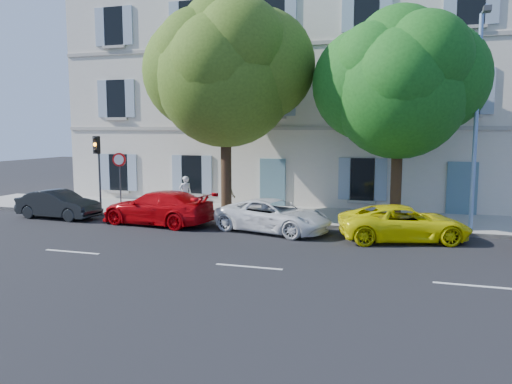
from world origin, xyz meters
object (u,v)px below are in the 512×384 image
(tree_left, at_px, (225,78))
(traffic_light, at_px, (98,157))
(car_dark_sedan, at_px, (58,204))
(street_lamp, at_px, (477,109))
(road_sign, at_px, (120,169))
(pedestrian_a, at_px, (185,193))
(pedestrian_b, at_px, (228,196))
(car_red_coupe, at_px, (158,208))
(tree_right, at_px, (399,91))
(car_white_coupe, at_px, (273,216))
(car_yellow_supercar, at_px, (404,223))

(tree_left, xyz_separation_m, traffic_light, (-6.10, -0.66, -3.47))
(car_dark_sedan, height_order, street_lamp, street_lamp)
(road_sign, height_order, pedestrian_a, road_sign)
(pedestrian_b, bearing_deg, traffic_light, 53.98)
(car_red_coupe, bearing_deg, pedestrian_b, 148.12)
(car_red_coupe, distance_m, traffic_light, 4.59)
(car_dark_sedan, relative_size, car_red_coupe, 0.79)
(street_lamp, bearing_deg, tree_right, 172.05)
(pedestrian_a, bearing_deg, car_white_coupe, 109.80)
(pedestrian_a, bearing_deg, tree_right, 135.45)
(street_lamp, bearing_deg, car_yellow_supercar, -140.73)
(car_dark_sedan, distance_m, street_lamp, 17.74)
(road_sign, height_order, pedestrian_b, road_sign)
(car_white_coupe, height_order, car_yellow_supercar, car_yellow_supercar)
(car_yellow_supercar, xyz_separation_m, road_sign, (-12.63, 1.82, 1.48))
(car_yellow_supercar, height_order, tree_right, tree_right)
(car_yellow_supercar, bearing_deg, car_white_coupe, 71.80)
(tree_right, bearing_deg, street_lamp, -7.95)
(car_dark_sedan, xyz_separation_m, road_sign, (2.14, 1.62, 1.49))
(car_white_coupe, xyz_separation_m, pedestrian_a, (-5.02, 2.81, 0.34))
(pedestrian_a, distance_m, pedestrian_b, 2.16)
(road_sign, bearing_deg, car_white_coupe, -12.16)
(car_yellow_supercar, distance_m, street_lamp, 5.11)
(tree_right, distance_m, road_sign, 12.70)
(tree_right, bearing_deg, car_dark_sedan, -171.44)
(tree_left, distance_m, pedestrian_b, 5.22)
(car_dark_sedan, bearing_deg, car_white_coupe, -86.74)
(tree_right, distance_m, pedestrian_a, 10.50)
(car_red_coupe, height_order, pedestrian_b, pedestrian_b)
(car_dark_sedan, bearing_deg, pedestrian_a, -57.04)
(car_white_coupe, relative_size, tree_left, 0.49)
(car_yellow_supercar, distance_m, pedestrian_a, 10.31)
(car_yellow_supercar, relative_size, pedestrian_b, 2.84)
(pedestrian_a, bearing_deg, car_red_coupe, 49.52)
(car_dark_sedan, xyz_separation_m, tree_right, (14.39, 2.17, 4.80))
(car_red_coupe, distance_m, tree_right, 10.80)
(car_white_coupe, distance_m, road_sign, 8.09)
(traffic_light, bearing_deg, car_white_coupe, -10.08)
(tree_right, bearing_deg, car_white_coupe, -153.60)
(car_red_coupe, distance_m, road_sign, 3.51)
(street_lamp, bearing_deg, car_white_coupe, -165.88)
(car_red_coupe, relative_size, tree_right, 0.59)
(car_red_coupe, xyz_separation_m, road_sign, (-2.78, 1.62, 1.41))
(pedestrian_a, xyz_separation_m, pedestrian_b, (2.15, -0.06, -0.01))
(tree_right, distance_m, pedestrian_b, 8.61)
(car_red_coupe, relative_size, tree_left, 0.52)
(traffic_light, relative_size, street_lamp, 0.44)
(tree_left, bearing_deg, pedestrian_b, 101.52)
(tree_right, xyz_separation_m, street_lamp, (2.80, -0.39, -0.75))
(tree_left, bearing_deg, car_dark_sedan, -163.02)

